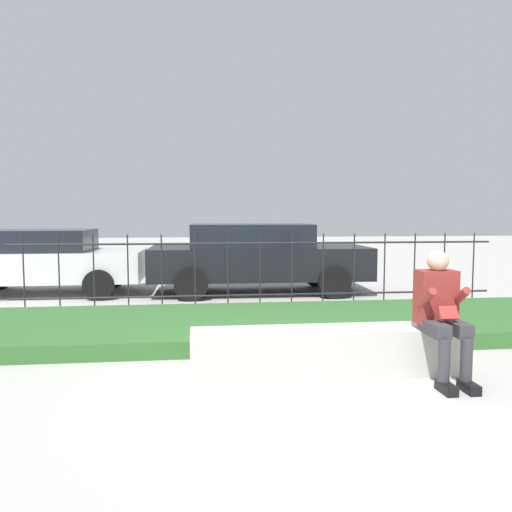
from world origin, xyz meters
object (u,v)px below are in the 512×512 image
car_parked_center (257,256)px  car_parked_left (44,260)px  person_seated_reader (441,309)px  stone_bench (328,354)px

car_parked_center → car_parked_left: bearing=176.6°
person_seated_reader → stone_bench: bearing=165.7°
car_parked_center → person_seated_reader: bearing=-77.2°
person_seated_reader → car_parked_center: (-1.17, 5.61, 0.06)m
stone_bench → car_parked_left: bearing=128.2°
person_seated_reader → car_parked_left: car_parked_left is taller
stone_bench → person_seated_reader: person_seated_reader is taller
person_seated_reader → car_parked_center: bearing=101.8°
person_seated_reader → car_parked_center: size_ratio=0.29×
stone_bench → car_parked_left: 7.23m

